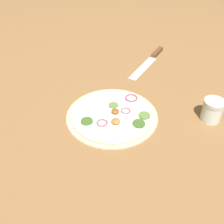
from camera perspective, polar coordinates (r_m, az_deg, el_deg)
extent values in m
plane|color=brown|center=(0.87, 0.00, -0.87)|extent=(3.00, 3.00, 0.00)
cylinder|color=beige|center=(0.87, 0.00, -0.69)|extent=(0.30, 0.30, 0.01)
cylinder|color=beige|center=(0.87, 0.00, -0.41)|extent=(0.27, 0.27, 0.00)
torus|color=#934266|center=(0.83, -2.17, -2.37)|extent=(0.04, 0.04, 0.00)
ellipsoid|color=brown|center=(0.86, 0.71, 0.12)|extent=(0.03, 0.03, 0.01)
ellipsoid|color=#996633|center=(0.83, 0.70, -2.06)|extent=(0.03, 0.03, 0.01)
cylinder|color=#567538|center=(0.86, 7.06, -0.76)|extent=(0.04, 0.04, 0.01)
cylinder|color=#385B23|center=(0.84, -5.53, -2.00)|extent=(0.04, 0.04, 0.00)
cylinder|color=#385B23|center=(0.83, 5.86, -2.53)|extent=(0.04, 0.04, 0.01)
torus|color=#A34C70|center=(0.88, 2.90, 0.47)|extent=(0.03, 0.03, 0.00)
cylinder|color=#567538|center=(0.90, 0.31, 1.48)|extent=(0.03, 0.03, 0.00)
torus|color=#934266|center=(0.93, 4.23, 3.08)|extent=(0.05, 0.05, 0.01)
cube|color=silver|center=(1.14, 6.78, 9.53)|extent=(0.17, 0.17, 0.00)
cube|color=brown|center=(1.26, 9.81, 12.72)|extent=(0.08, 0.08, 0.02)
cylinder|color=silver|center=(0.90, 20.90, 0.04)|extent=(0.06, 0.06, 0.06)
cylinder|color=beige|center=(0.88, 21.45, 1.92)|extent=(0.07, 0.07, 0.01)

